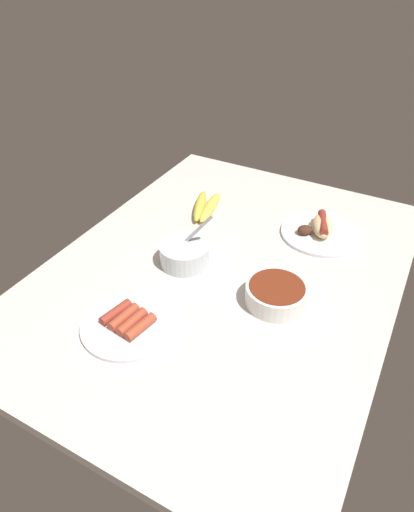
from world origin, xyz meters
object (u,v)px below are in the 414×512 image
Objects in this scene: bowl_coleslaw at (185,253)px; plate_hotdog_assembled at (321,230)px; banana_bunch at (205,206)px; bowl_chili at (276,293)px; plate_sausages at (128,323)px.

bowl_coleslaw reaches higher than plate_hotdog_assembled.
banana_bunch is 1.26× the size of bowl_coleslaw.
bowl_chili reaches higher than banana_bunch.
plate_sausages is at bearing 154.24° from plate_hotdog_assembled.
bowl_chili is 0.64× the size of plate_hotdog_assembled.
bowl_chili is at bearing -48.43° from plate_sausages.
bowl_coleslaw reaches higher than bowl_chili.
banana_bunch is 0.86× the size of plate_sausages.
plate_hotdog_assembled reaches higher than bowl_chili.
plate_hotdog_assembled is at bearing -25.76° from plate_sausages.
bowl_coleslaw is (-26.88, -8.30, 1.70)cm from banana_bunch.
plate_sausages is at bearing -178.28° from bowl_coleslaw.
plate_sausages is 27.32cm from bowl_coleslaw.
bowl_chili is 0.99× the size of bowl_coleslaw.
bowl_coleslaw is 42.76cm from plate_hotdog_assembled.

